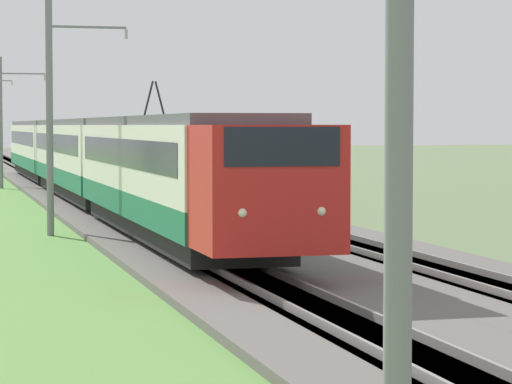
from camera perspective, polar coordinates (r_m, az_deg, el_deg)
ballast_main at (r=53.66m, az=-7.89°, el=-0.50°), size 240.00×4.40×0.30m
ballast_adjacent at (r=54.36m, az=-3.28°, el=-0.42°), size 240.00×4.40×0.30m
track_main at (r=53.66m, az=-7.89°, el=-0.49°), size 240.00×1.57×0.45m
track_adjacent at (r=54.36m, az=-3.28°, el=-0.41°), size 240.00×1.57×0.45m
passenger_train at (r=54.39m, az=-8.01°, el=1.79°), size 62.65×2.91×4.89m
catenary_mast_near at (r=9.32m, az=7.13°, el=5.96°), size 0.22×2.56×7.72m
catenary_mast_mid at (r=38.00m, az=-9.59°, el=3.62°), size 0.22×2.56×7.49m
catenary_mast_far at (r=67.14m, az=-11.87°, el=3.27°), size 0.22×2.56×7.25m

